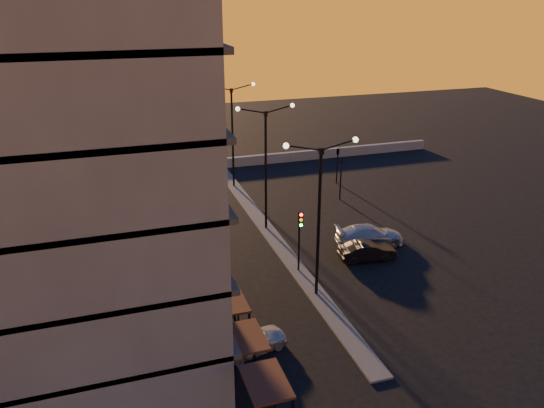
{
  "coord_description": "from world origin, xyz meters",
  "views": [
    {
      "loc": [
        -10.96,
        -25.2,
        16.72
      ],
      "look_at": [
        -0.69,
        6.4,
        3.5
      ],
      "focal_mm": 35.0,
      "sensor_mm": 36.0,
      "label": 1
    }
  ],
  "objects_px": {
    "streetlamp_mid": "(266,159)",
    "car_sedan": "(367,251)",
    "traffic_light_main": "(300,232)",
    "car_wagon": "(370,235)",
    "car_hatchback": "(251,341)"
  },
  "relations": [
    {
      "from": "streetlamp_mid",
      "to": "car_wagon",
      "type": "bearing_deg",
      "value": -37.07
    },
    {
      "from": "streetlamp_mid",
      "to": "car_hatchback",
      "type": "distance_m",
      "value": 15.73
    },
    {
      "from": "traffic_light_main",
      "to": "car_sedan",
      "type": "distance_m",
      "value": 5.49
    },
    {
      "from": "streetlamp_mid",
      "to": "car_sedan",
      "type": "distance_m",
      "value": 9.83
    },
    {
      "from": "streetlamp_mid",
      "to": "car_hatchback",
      "type": "xyz_separation_m",
      "value": [
        -5.18,
        -14.0,
        -4.94
      ]
    },
    {
      "from": "car_hatchback",
      "to": "car_sedan",
      "type": "xyz_separation_m",
      "value": [
        10.18,
        7.14,
        -0.01
      ]
    },
    {
      "from": "traffic_light_main",
      "to": "car_wagon",
      "type": "height_order",
      "value": "traffic_light_main"
    },
    {
      "from": "traffic_light_main",
      "to": "car_wagon",
      "type": "relative_size",
      "value": 0.88
    },
    {
      "from": "car_hatchback",
      "to": "traffic_light_main",
      "type": "bearing_deg",
      "value": -51.72
    },
    {
      "from": "streetlamp_mid",
      "to": "traffic_light_main",
      "type": "relative_size",
      "value": 2.24
    },
    {
      "from": "streetlamp_mid",
      "to": "car_hatchback",
      "type": "height_order",
      "value": "streetlamp_mid"
    },
    {
      "from": "car_sedan",
      "to": "car_wagon",
      "type": "bearing_deg",
      "value": -24.97
    },
    {
      "from": "car_wagon",
      "to": "car_sedan",
      "type": "bearing_deg",
      "value": 159.23
    },
    {
      "from": "car_sedan",
      "to": "car_wagon",
      "type": "relative_size",
      "value": 0.8
    },
    {
      "from": "streetlamp_mid",
      "to": "car_sedan",
      "type": "height_order",
      "value": "streetlamp_mid"
    }
  ]
}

